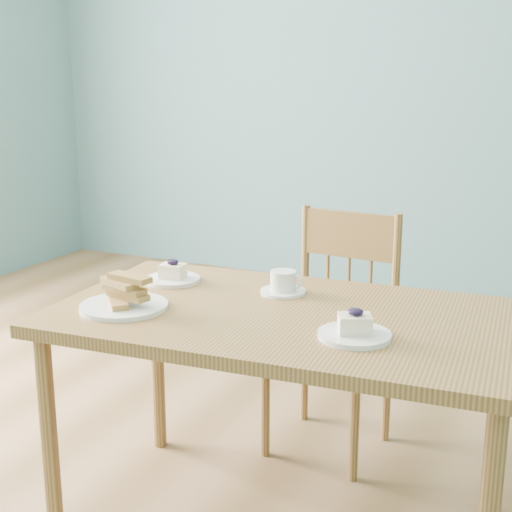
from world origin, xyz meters
TOP-DOWN VIEW (x-y plane):
  - room at (0.00, 0.00)m, footprint 5.01×5.01m
  - dining_table at (0.33, -0.09)m, footprint 1.32×0.82m
  - dining_chair at (0.29, 0.46)m, footprint 0.41×0.40m
  - cheesecake_plate_near at (0.57, -0.20)m, footprint 0.18×0.18m
  - cheesecake_plate_far at (-0.11, 0.03)m, footprint 0.17×0.17m
  - coffee_cup at (0.26, 0.07)m, footprint 0.14×0.14m
  - biscotti_plate at (-0.08, -0.26)m, footprint 0.25×0.25m

SIDE VIEW (x-z plane):
  - dining_chair at x=0.29m, z-range 0.01..0.86m
  - dining_table at x=0.33m, z-range 0.27..0.95m
  - cheesecake_plate_far at x=-0.11m, z-range 0.66..0.73m
  - cheesecake_plate_near at x=0.57m, z-range 0.66..0.74m
  - coffee_cup at x=0.26m, z-range 0.67..0.74m
  - biscotti_plate at x=-0.08m, z-range 0.66..0.76m
  - room at x=0.00m, z-range -0.01..2.71m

